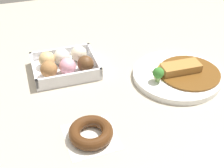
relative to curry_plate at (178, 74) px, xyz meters
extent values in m
plane|color=#B2A893|center=(-0.14, -0.03, -0.01)|extent=(1.60, 1.60, 0.00)
cylinder|color=white|center=(0.00, 0.00, 0.00)|extent=(0.28, 0.28, 0.02)
cylinder|color=brown|center=(0.03, -0.01, 0.01)|extent=(0.19, 0.19, 0.01)
cube|color=#A87538|center=(0.01, 0.00, 0.02)|extent=(0.12, 0.06, 0.02)
cylinder|color=white|center=(-0.04, 0.03, 0.01)|extent=(0.06, 0.06, 0.00)
ellipsoid|color=yellow|center=(-0.04, 0.03, 0.02)|extent=(0.03, 0.03, 0.02)
cylinder|color=#8CB766|center=(-0.08, -0.02, 0.01)|extent=(0.01, 0.01, 0.02)
sphere|color=#387A2D|center=(-0.08, -0.02, 0.03)|extent=(0.03, 0.03, 0.03)
cube|color=orange|center=(-0.07, 0.00, 0.01)|extent=(0.01, 0.01, 0.01)
cube|color=white|center=(-0.33, 0.14, -0.01)|extent=(0.21, 0.17, 0.01)
cube|color=white|center=(-0.43, 0.14, 0.01)|extent=(0.01, 0.17, 0.03)
cube|color=white|center=(-0.23, 0.14, 0.01)|extent=(0.01, 0.17, 0.03)
cube|color=white|center=(-0.33, 0.07, 0.01)|extent=(0.21, 0.01, 0.03)
cube|color=white|center=(-0.33, 0.22, 0.01)|extent=(0.21, 0.01, 0.03)
sphere|color=#9E6B3D|center=(-0.39, 0.11, 0.02)|extent=(0.05, 0.05, 0.05)
sphere|color=pink|center=(-0.33, 0.11, 0.02)|extent=(0.05, 0.05, 0.05)
sphere|color=brown|center=(-0.27, 0.11, 0.02)|extent=(0.05, 0.05, 0.05)
sphere|color=#DBB77A|center=(-0.38, 0.17, 0.02)|extent=(0.05, 0.05, 0.05)
sphere|color=silver|center=(-0.33, 0.17, 0.02)|extent=(0.05, 0.05, 0.05)
sphere|color=#EFE5C6|center=(-0.28, 0.18, 0.02)|extent=(0.05, 0.05, 0.05)
cube|color=white|center=(-0.33, -0.17, -0.01)|extent=(0.13, 0.13, 0.00)
torus|color=#4C2B14|center=(-0.33, -0.17, 0.00)|extent=(0.11, 0.11, 0.03)
camera|label=1|loc=(-0.45, -0.72, 0.58)|focal=51.37mm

